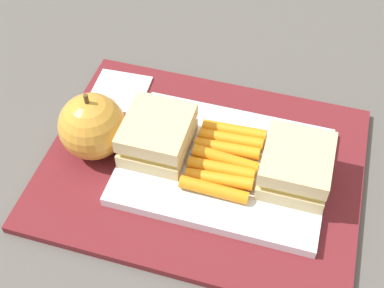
% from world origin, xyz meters
% --- Properties ---
extents(ground_plane, '(2.40, 2.40, 0.00)m').
position_xyz_m(ground_plane, '(0.00, 0.00, 0.00)').
color(ground_plane, '#56514C').
extents(lunchbag_mat, '(0.36, 0.28, 0.01)m').
position_xyz_m(lunchbag_mat, '(0.00, 0.00, 0.01)').
color(lunchbag_mat, maroon).
rests_on(lunchbag_mat, ground_plane).
extents(food_tray, '(0.23, 0.17, 0.01)m').
position_xyz_m(food_tray, '(-0.03, 0.00, 0.02)').
color(food_tray, white).
rests_on(food_tray, lunchbag_mat).
extents(sandwich_half_left, '(0.07, 0.08, 0.04)m').
position_xyz_m(sandwich_half_left, '(-0.10, 0.00, 0.04)').
color(sandwich_half_left, '#DBC189').
rests_on(sandwich_half_left, food_tray).
extents(sandwich_half_right, '(0.07, 0.08, 0.04)m').
position_xyz_m(sandwich_half_right, '(0.05, 0.00, 0.04)').
color(sandwich_half_right, '#DBC189').
rests_on(sandwich_half_right, food_tray).
extents(carrot_sticks_bundle, '(0.08, 0.10, 0.02)m').
position_xyz_m(carrot_sticks_bundle, '(-0.03, -0.00, 0.03)').
color(carrot_sticks_bundle, orange).
rests_on(carrot_sticks_bundle, food_tray).
extents(apple, '(0.08, 0.08, 0.09)m').
position_xyz_m(apple, '(0.13, 0.01, 0.05)').
color(apple, gold).
rests_on(apple, lunchbag_mat).
extents(paper_napkin, '(0.07, 0.07, 0.00)m').
position_xyz_m(paper_napkin, '(0.14, -0.08, 0.01)').
color(paper_napkin, white).
rests_on(paper_napkin, lunchbag_mat).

